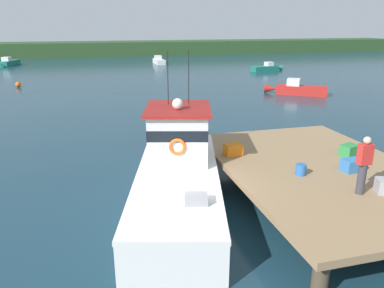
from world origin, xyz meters
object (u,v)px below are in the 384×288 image
(deckhand_by_the_boat, at_px, (364,164))
(moored_boat_off_the_point, at_px, (159,61))
(moored_boat_mid_harbor, at_px, (8,63))
(mooring_buoy_channel_marker, at_px, (18,85))
(crate_stack_near_edge, at_px, (352,165))
(bait_bucket, at_px, (301,170))
(crate_single_far, at_px, (349,150))
(crate_single_by_cleat, at_px, (233,150))
(moored_boat_far_right, at_px, (267,68))
(main_fishing_boat, at_px, (178,170))
(mooring_buoy_outer, at_px, (291,92))
(moored_boat_outer_mooring, at_px, (297,89))

(deckhand_by_the_boat, relative_size, moored_boat_off_the_point, 0.36)
(moored_boat_mid_harbor, bearing_deg, mooring_buoy_channel_marker, -77.38)
(crate_stack_near_edge, xyz_separation_m, bait_bucket, (-1.71, 0.13, -0.02))
(crate_single_far, height_order, moored_boat_mid_harbor, crate_single_far)
(crate_single_by_cleat, bearing_deg, bait_bucket, -58.01)
(crate_stack_near_edge, relative_size, deckhand_by_the_boat, 0.37)
(deckhand_by_the_boat, bearing_deg, crate_single_by_cleat, 120.62)
(crate_single_far, bearing_deg, crate_stack_near_edge, -123.74)
(crate_single_by_cleat, xyz_separation_m, moored_boat_far_right, (16.26, 30.96, -1.03))
(main_fishing_boat, height_order, crate_single_by_cleat, main_fishing_boat)
(deckhand_by_the_boat, bearing_deg, mooring_buoy_channel_marker, 114.71)
(crate_stack_near_edge, distance_m, moored_boat_far_right, 35.83)
(crate_stack_near_edge, bearing_deg, mooring_buoy_outer, 66.08)
(crate_stack_near_edge, height_order, mooring_buoy_channel_marker, crate_stack_near_edge)
(main_fishing_boat, xyz_separation_m, moored_boat_off_the_point, (6.93, 43.40, -0.61))
(moored_boat_off_the_point, bearing_deg, mooring_buoy_channel_marker, -133.04)
(crate_single_by_cleat, bearing_deg, main_fishing_boat, -167.92)
(bait_bucket, bearing_deg, crate_single_far, 23.39)
(crate_single_by_cleat, bearing_deg, crate_single_far, -15.99)
(mooring_buoy_outer, bearing_deg, moored_boat_far_right, 71.33)
(moored_boat_far_right, relative_size, mooring_buoy_channel_marker, 8.88)
(bait_bucket, relative_size, moored_boat_mid_harbor, 0.07)
(moored_boat_outer_mooring, relative_size, mooring_buoy_outer, 10.25)
(bait_bucket, relative_size, deckhand_by_the_boat, 0.21)
(moored_boat_off_the_point, distance_m, moored_boat_mid_harbor, 20.69)
(crate_single_far, relative_size, moored_boat_outer_mooring, 0.13)
(bait_bucket, xyz_separation_m, moored_boat_mid_harbor, (-17.09, 47.54, -0.95))
(mooring_buoy_outer, bearing_deg, crate_stack_near_edge, -113.92)
(deckhand_by_the_boat, distance_m, mooring_buoy_channel_marker, 32.48)
(deckhand_by_the_boat, xyz_separation_m, mooring_buoy_outer, (8.86, 19.53, -1.83))
(crate_single_far, bearing_deg, moored_boat_outer_mooring, 65.26)
(main_fishing_boat, height_order, mooring_buoy_outer, main_fishing_boat)
(main_fishing_boat, bearing_deg, crate_stack_near_edge, -20.15)
(crate_single_by_cleat, bearing_deg, moored_boat_mid_harbor, 109.11)
(main_fishing_boat, height_order, moored_boat_outer_mooring, main_fishing_boat)
(crate_single_far, bearing_deg, main_fishing_boat, 173.58)
(bait_bucket, relative_size, moored_boat_outer_mooring, 0.07)
(crate_single_by_cleat, height_order, moored_boat_far_right, crate_single_by_cleat)
(main_fishing_boat, height_order, bait_bucket, main_fishing_boat)
(bait_bucket, distance_m, deckhand_by_the_boat, 1.94)
(crate_single_by_cleat, relative_size, crate_single_far, 1.00)
(main_fishing_boat, height_order, mooring_buoy_channel_marker, main_fishing_boat)
(crate_stack_near_edge, relative_size, crate_single_far, 1.00)
(deckhand_by_the_boat, bearing_deg, crate_stack_near_edge, 60.15)
(crate_stack_near_edge, xyz_separation_m, crate_single_far, (0.82, 1.23, 0.01))
(crate_single_far, xyz_separation_m, moored_boat_mid_harbor, (-19.62, 46.45, -0.98))
(moored_boat_mid_harbor, bearing_deg, crate_single_by_cleat, -70.89)
(crate_single_far, relative_size, moored_boat_off_the_point, 0.13)
(moored_boat_off_the_point, height_order, mooring_buoy_channel_marker, moored_boat_off_the_point)
(crate_stack_near_edge, relative_size, moored_boat_far_right, 0.14)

